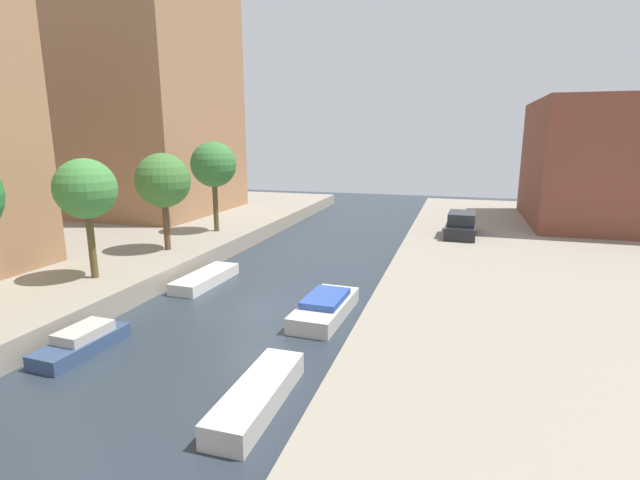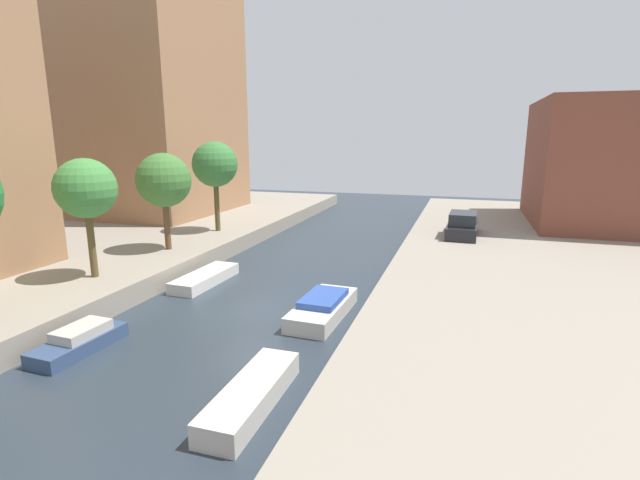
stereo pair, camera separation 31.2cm
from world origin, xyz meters
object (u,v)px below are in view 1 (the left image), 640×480
Objects in this scene: apartment_tower_far at (150,38)px; moored_boat_left_3 at (205,278)px; street_tree_4 at (214,165)px; moored_boat_right_3 at (325,307)px; street_tree_2 at (86,190)px; moored_boat_right_2 at (258,395)px; parked_car at (461,226)px; moored_boat_left_2 at (82,342)px; low_block_right at (607,163)px; street_tree_3 at (163,181)px.

apartment_tower_far is 6.30× the size of moored_boat_left_3.
moored_boat_right_3 is (10.53, -10.12, -4.99)m from street_tree_4.
street_tree_2 is 0.90× the size of street_tree_4.
apartment_tower_far is 6.45× the size of moored_boat_right_2.
parked_car is at bearing 11.60° from street_tree_4.
street_tree_2 is 1.22× the size of moored_boat_left_3.
parked_car is 1.08× the size of moored_boat_right_2.
moored_boat_left_2 is (3.47, -15.57, -5.03)m from street_tree_4.
street_tree_2 is at bearing -137.33° from moored_boat_left_3.
apartment_tower_far reaches higher than low_block_right.
street_tree_2 is at bearing -63.49° from apartment_tower_far.
moored_boat_right_3 is at bearing -43.87° from street_tree_4.
street_tree_2 is 1.25× the size of moored_boat_right_2.
apartment_tower_far reaches higher than moored_boat_left_2.
low_block_right is 27.49m from street_tree_4.
low_block_right is 2.07× the size of street_tree_4.
moored_boat_left_2 is 0.78× the size of moored_boat_right_2.
moored_boat_right_2 is 0.95× the size of moored_boat_right_3.
low_block_right is 33.32m from street_tree_2.
street_tree_3 is at bearing 156.38° from moored_boat_right_3.
low_block_right reaches higher than street_tree_4.
moored_boat_left_2 is 0.74× the size of moored_boat_right_3.
moored_boat_left_2 is at bearing -130.02° from low_block_right.
moored_boat_left_2 is (3.47, -10.05, -4.49)m from street_tree_3.
apartment_tower_far is 17.61m from street_tree_3.
low_block_right is 2.30× the size of street_tree_2.
moored_boat_right_2 is at bearing -57.93° from street_tree_4.
moored_boat_left_2 is (-21.92, -26.11, -5.03)m from low_block_right.
street_tree_4 is at bearing -157.46° from low_block_right.
moored_boat_left_3 is at bearing 42.67° from street_tree_2.
apartment_tower_far is 4.65× the size of street_tree_4.
moored_boat_left_3 is at bearing 88.98° from moored_boat_left_2.
low_block_right is 25.93m from moored_boat_right_3.
street_tree_2 is 21.48m from parked_car.
street_tree_3 is 11.54m from moored_boat_left_2.
street_tree_3 is at bearing 90.00° from street_tree_2.
street_tree_3 is 0.91× the size of street_tree_4.
parked_car is at bearing 29.08° from street_tree_3.
street_tree_2 reaches higher than moored_boat_left_3.
street_tree_4 reaches higher than moored_boat_left_3.
low_block_right is at bearing 40.35° from street_tree_2.
street_tree_4 reaches higher than moored_boat_right_3.
street_tree_4 is at bearing -168.40° from parked_car.
low_block_right is 31.57m from moored_boat_right_2.
street_tree_2 is 6.78m from moored_boat_left_3.
parked_car is 1.02× the size of moored_boat_right_3.
moored_boat_left_2 is 7.23m from moored_boat_right_2.
low_block_right is 12.69m from parked_car.
street_tree_3 reaches higher than moored_boat_right_3.
apartment_tower_far reaches higher than street_tree_2.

